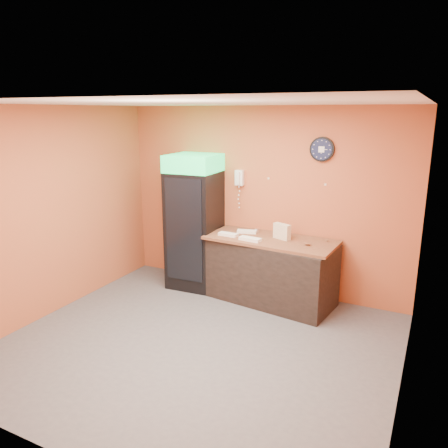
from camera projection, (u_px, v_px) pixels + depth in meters
The scene contains 15 objects.
floor at pixel (197, 345), 5.22m from camera, with size 4.50×4.50×0.00m, color #47474C.
back_wall at pixel (262, 201), 6.61m from camera, with size 4.50×0.02×2.80m, color #B05431.
left_wall at pixel (50, 212), 5.85m from camera, with size 0.02×4.00×2.80m, color #B05431.
right_wall at pixel (413, 263), 3.90m from camera, with size 0.02×4.00×2.80m, color #B05431.
ceiling at pixel (193, 103), 4.52m from camera, with size 4.50×4.00×0.02m, color white.
beverage_cooler at pixel (193, 224), 6.78m from camera, with size 0.77×0.78×2.09m.
prep_counter at pixel (270, 271), 6.36m from camera, with size 1.83×0.81×0.91m, color black.
wall_clock at pixel (322, 149), 6.00m from camera, with size 0.34×0.06×0.34m.
wall_phone at pixel (239, 178), 6.63m from camera, with size 0.13×0.11×0.23m.
butcher_paper at pixel (271, 240), 6.24m from camera, with size 1.85×0.82×0.04m, color brown.
sub_roll_stack at pixel (282, 231), 6.18m from camera, with size 0.28×0.18×0.22m.
wrapped_sandwich_left at pixel (228, 234), 6.36m from camera, with size 0.29×0.11×0.04m, color white.
wrapped_sandwich_mid at pixel (250, 239), 6.13m from camera, with size 0.31×0.12×0.04m, color white.
wrapped_sandwich_right at pixel (247, 232), 6.52m from camera, with size 0.29×0.11×0.04m, color white.
kitchen_tool at pixel (257, 231), 6.52m from camera, with size 0.06×0.06×0.06m, color silver.
Camera 1 is at (2.38, -4.06, 2.72)m, focal length 35.00 mm.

